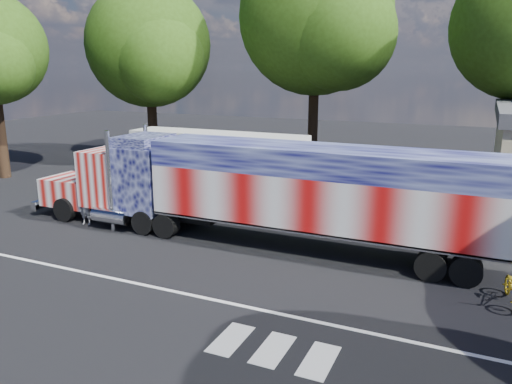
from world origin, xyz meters
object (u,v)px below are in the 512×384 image
at_px(coach_bus, 217,158).
at_px(tree_nw_a, 150,46).
at_px(tree_n_mid, 318,18).
at_px(semi_truck, 258,188).
at_px(woman, 86,208).

relative_size(coach_bus, tree_nw_a, 0.84).
bearing_deg(coach_bus, tree_n_mid, 68.44).
height_order(semi_truck, woman, semi_truck).
bearing_deg(tree_nw_a, woman, -65.77).
distance_m(woman, tree_n_mid, 20.59).
bearing_deg(tree_nw_a, semi_truck, -42.64).
bearing_deg(woman, tree_n_mid, 60.64).
height_order(semi_truck, coach_bus, semi_truck).
xyz_separation_m(coach_bus, woman, (-1.72, -9.20, -0.86)).
distance_m(semi_truck, tree_n_mid, 18.60).
height_order(semi_truck, tree_nw_a, tree_nw_a).
bearing_deg(tree_n_mid, coach_bus, -111.56).
bearing_deg(tree_n_mid, woman, -105.98).
xyz_separation_m(woman, tree_nw_a, (-6.48, 14.39, 7.64)).
distance_m(coach_bus, woman, 9.40).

